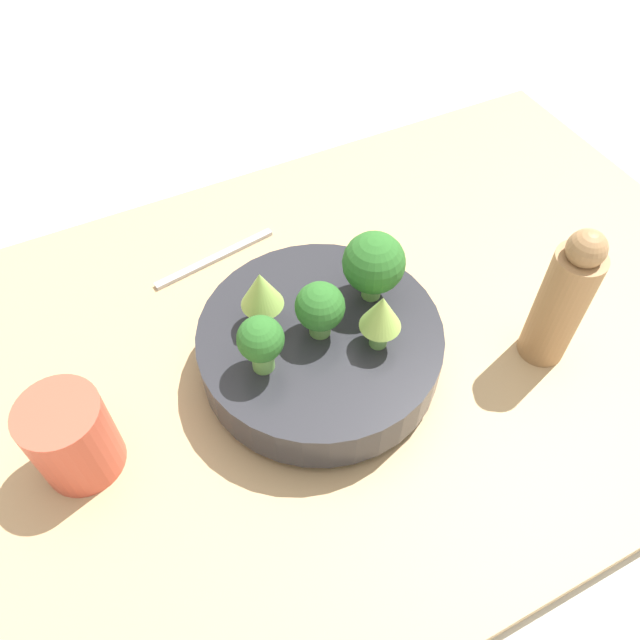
# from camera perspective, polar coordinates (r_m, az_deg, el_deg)

# --- Properties ---
(ground_plane) EXTENTS (6.00, 6.00, 0.00)m
(ground_plane) POSITION_cam_1_polar(r_m,az_deg,el_deg) (0.78, 1.72, -3.35)
(ground_plane) COLOR beige
(table) EXTENTS (1.09, 0.70, 0.03)m
(table) POSITION_cam_1_polar(r_m,az_deg,el_deg) (0.77, 1.75, -2.70)
(table) COLOR tan
(table) RESTS_ON ground_plane
(bowl) EXTENTS (0.27, 0.27, 0.07)m
(bowl) POSITION_cam_1_polar(r_m,az_deg,el_deg) (0.71, 0.00, -2.46)
(bowl) COLOR #28282D
(bowl) RESTS_ON table
(romanesco_piece_far) EXTENTS (0.04, 0.04, 0.08)m
(romanesco_piece_far) POSITION_cam_1_polar(r_m,az_deg,el_deg) (0.64, 5.62, 0.48)
(romanesco_piece_far) COLOR #609347
(romanesco_piece_far) RESTS_ON bowl
(romanesco_piece_near) EXTENTS (0.05, 0.05, 0.08)m
(romanesco_piece_near) POSITION_cam_1_polar(r_m,az_deg,el_deg) (0.65, -5.39, 2.51)
(romanesco_piece_near) COLOR #609347
(romanesco_piece_near) RESTS_ON bowl
(broccoli_floret_right) EXTENTS (0.05, 0.05, 0.07)m
(broccoli_floret_right) POSITION_cam_1_polar(r_m,az_deg,el_deg) (0.62, -5.43, -1.97)
(broccoli_floret_right) COLOR #6BA34C
(broccoli_floret_right) RESTS_ON bowl
(broccoli_floret_center) EXTENTS (0.05, 0.05, 0.07)m
(broccoli_floret_center) POSITION_cam_1_polar(r_m,az_deg,el_deg) (0.65, 0.00, 1.10)
(broccoli_floret_center) COLOR #609347
(broccoli_floret_center) RESTS_ON bowl
(broccoli_floret_left) EXTENTS (0.07, 0.07, 0.09)m
(broccoli_floret_left) POSITION_cam_1_polar(r_m,az_deg,el_deg) (0.68, 5.07, 4.97)
(broccoli_floret_left) COLOR #6BA34C
(broccoli_floret_left) RESTS_ON bowl
(cup) EXTENTS (0.08, 0.08, 0.10)m
(cup) POSITION_cam_1_polar(r_m,az_deg,el_deg) (0.68, -21.75, -9.94)
(cup) COLOR #C64C38
(cup) RESTS_ON table
(pepper_mill) EXTENTS (0.05, 0.05, 0.19)m
(pepper_mill) POSITION_cam_1_polar(r_m,az_deg,el_deg) (0.73, 21.28, 1.66)
(pepper_mill) COLOR #997047
(pepper_mill) RESTS_ON table
(fork) EXTENTS (0.18, 0.04, 0.01)m
(fork) POSITION_cam_1_polar(r_m,az_deg,el_deg) (0.86, -9.55, 5.59)
(fork) COLOR #B2B2B7
(fork) RESTS_ON table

